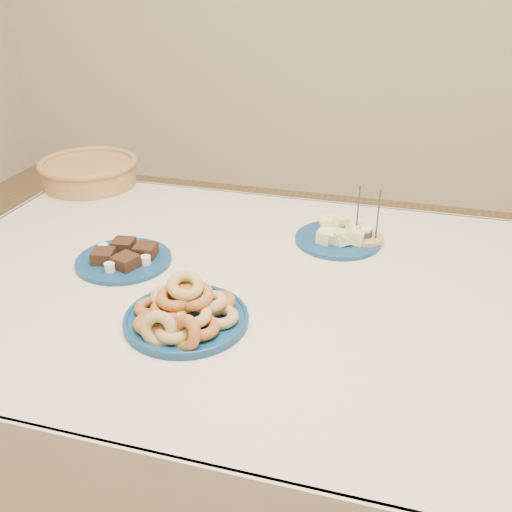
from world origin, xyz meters
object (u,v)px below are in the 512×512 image
dining_table (261,321)px  brownie_plate (124,258)px  candle_holder (365,238)px  donut_platter (185,312)px  wicker_basket (89,171)px  melon_plate (340,236)px

dining_table → brownie_plate: (-0.36, 0.01, 0.12)m
brownie_plate → candle_holder: size_ratio=1.53×
donut_platter → dining_table: bearing=61.5°
dining_table → wicker_basket: (-0.74, 0.48, 0.15)m
melon_plate → candle_holder: (0.07, 0.01, -0.00)m
wicker_basket → melon_plate: bearing=-13.6°
melon_plate → wicker_basket: (-0.88, 0.21, 0.03)m
melon_plate → candle_holder: bearing=10.5°
melon_plate → brownie_plate: bearing=-152.6°
melon_plate → brownie_plate: (-0.51, -0.26, -0.00)m
dining_table → wicker_basket: size_ratio=4.04×
brownie_plate → wicker_basket: size_ratio=0.58×
donut_platter → wicker_basket: 0.93m
candle_holder → wicker_basket: bearing=168.1°
melon_plate → brownie_plate: melon_plate is taller
wicker_basket → brownie_plate: bearing=-52.0°
wicker_basket → dining_table: bearing=-33.3°
wicker_basket → donut_platter: bearing=-47.7°
dining_table → candle_holder: (0.21, 0.28, 0.12)m
melon_plate → wicker_basket: wicker_basket is taller
donut_platter → melon_plate: size_ratio=0.95×
donut_platter → candle_holder: candle_holder is taller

